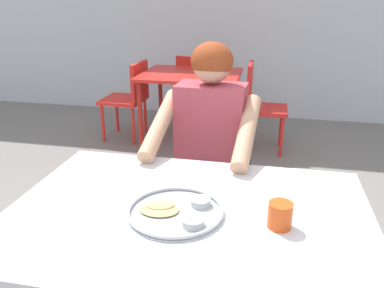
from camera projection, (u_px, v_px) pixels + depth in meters
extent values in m
cube|color=silver|center=(188.00, 215.00, 1.32)|extent=(1.24, 0.87, 0.03)
cylinder|color=#B2B2B7|center=(94.00, 229.00, 1.91)|extent=(0.04, 0.04, 0.72)
cylinder|color=#B2B2B7|center=(331.00, 258.00, 1.69)|extent=(0.04, 0.04, 0.72)
cylinder|color=#B7BABF|center=(176.00, 213.00, 1.30)|extent=(0.33, 0.33, 0.01)
torus|color=#B7BABF|center=(175.00, 210.00, 1.30)|extent=(0.33, 0.33, 0.01)
cylinder|color=#B2B5BA|center=(193.00, 222.00, 1.22)|extent=(0.07, 0.07, 0.02)
cylinder|color=#C65119|center=(193.00, 221.00, 1.22)|extent=(0.06, 0.06, 0.01)
cylinder|color=#B2B5BA|center=(201.00, 202.00, 1.34)|extent=(0.07, 0.07, 0.02)
cylinder|color=#9E4714|center=(201.00, 201.00, 1.34)|extent=(0.06, 0.06, 0.01)
ellipsoid|color=tan|center=(159.00, 209.00, 1.31)|extent=(0.14, 0.11, 0.01)
ellipsoid|color=tan|center=(160.00, 205.00, 1.32)|extent=(0.11, 0.08, 0.01)
cylinder|color=#D84C19|center=(280.00, 215.00, 1.21)|extent=(0.08, 0.08, 0.09)
cylinder|color=#593319|center=(281.00, 208.00, 1.21)|extent=(0.07, 0.07, 0.02)
cube|color=#3F3F44|center=(211.00, 190.00, 2.14)|extent=(0.43, 0.42, 0.04)
cube|color=#3F3F44|center=(219.00, 142.00, 2.23)|extent=(0.39, 0.06, 0.40)
cylinder|color=#3F3F44|center=(234.00, 244.00, 2.04)|extent=(0.03, 0.03, 0.41)
cylinder|color=#3F3F44|center=(175.00, 235.00, 2.12)|extent=(0.03, 0.03, 0.41)
cylinder|color=#3F3F44|center=(242.00, 214.00, 2.33)|extent=(0.03, 0.03, 0.41)
cylinder|color=#3F3F44|center=(190.00, 207.00, 2.41)|extent=(0.03, 0.03, 0.41)
cylinder|color=#3A3A3A|center=(221.00, 278.00, 1.78)|extent=(0.10, 0.10, 0.45)
cylinder|color=#3A3A3A|center=(231.00, 206.00, 1.86)|extent=(0.14, 0.41, 0.12)
cylinder|color=#3A3A3A|center=(160.00, 267.00, 1.85)|extent=(0.10, 0.10, 0.45)
cylinder|color=#3A3A3A|center=(172.00, 198.00, 1.93)|extent=(0.14, 0.41, 0.12)
cube|color=#B23F4C|center=(211.00, 137.00, 1.98)|extent=(0.35, 0.22, 0.55)
cylinder|color=tan|center=(247.00, 131.00, 1.72)|extent=(0.10, 0.46, 0.25)
cylinder|color=tan|center=(161.00, 124.00, 1.82)|extent=(0.10, 0.46, 0.25)
sphere|color=tan|center=(212.00, 64.00, 1.84)|extent=(0.19, 0.19, 0.19)
ellipsoid|color=maroon|center=(212.00, 61.00, 1.84)|extent=(0.21, 0.20, 0.18)
cube|color=red|center=(191.00, 75.00, 3.74)|extent=(0.95, 0.81, 0.03)
cylinder|color=#AD1E18|center=(140.00, 118.00, 3.64)|extent=(0.04, 0.04, 0.70)
cylinder|color=#AD1E18|center=(228.00, 124.00, 3.48)|extent=(0.04, 0.04, 0.70)
cylinder|color=#AD1E18|center=(161.00, 100.00, 4.27)|extent=(0.04, 0.04, 0.70)
cylinder|color=#AD1E18|center=(235.00, 104.00, 4.11)|extent=(0.04, 0.04, 0.70)
cube|color=red|center=(123.00, 100.00, 4.02)|extent=(0.43, 0.45, 0.04)
cube|color=red|center=(140.00, 81.00, 3.90)|extent=(0.05, 0.41, 0.38)
cylinder|color=red|center=(103.00, 123.00, 3.98)|extent=(0.03, 0.03, 0.40)
cylinder|color=red|center=(117.00, 114.00, 4.29)|extent=(0.03, 0.03, 0.40)
cylinder|color=red|center=(133.00, 126.00, 3.90)|extent=(0.03, 0.03, 0.40)
cylinder|color=red|center=(145.00, 116.00, 4.22)|extent=(0.03, 0.03, 0.40)
cube|color=red|center=(267.00, 109.00, 3.69)|extent=(0.39, 0.39, 0.04)
cube|color=red|center=(250.00, 85.00, 3.64)|extent=(0.04, 0.37, 0.42)
cylinder|color=red|center=(281.00, 127.00, 3.88)|extent=(0.03, 0.03, 0.40)
cylinder|color=red|center=(281.00, 137.00, 3.60)|extent=(0.03, 0.03, 0.40)
cylinder|color=red|center=(251.00, 125.00, 3.94)|extent=(0.03, 0.03, 0.40)
cylinder|color=red|center=(249.00, 135.00, 3.66)|extent=(0.03, 0.03, 0.40)
cube|color=red|center=(198.00, 89.00, 4.44)|extent=(0.46, 0.47, 0.04)
cube|color=red|center=(192.00, 74.00, 4.21)|extent=(0.37, 0.11, 0.37)
cylinder|color=red|center=(192.00, 103.00, 4.71)|extent=(0.03, 0.03, 0.41)
cylinder|color=red|center=(215.00, 105.00, 4.60)|extent=(0.03, 0.03, 0.41)
cylinder|color=red|center=(181.00, 109.00, 4.44)|extent=(0.03, 0.03, 0.41)
cylinder|color=red|center=(205.00, 112.00, 4.33)|extent=(0.03, 0.03, 0.41)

